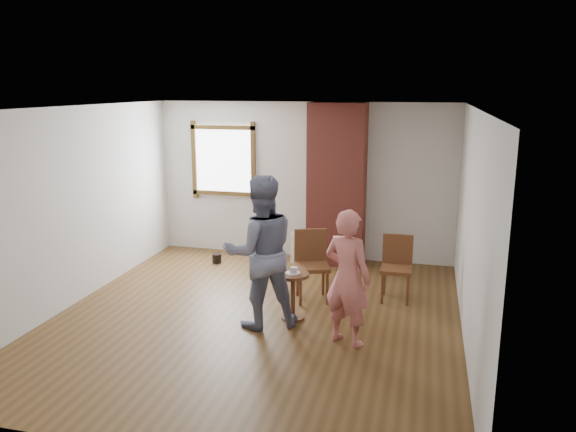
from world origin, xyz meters
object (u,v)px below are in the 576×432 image
(stoneware_crock, at_px, (302,247))
(man, at_px, (261,252))
(side_table, at_px, (293,288))
(dining_chair_left, at_px, (311,261))
(dining_chair_right, at_px, (397,264))
(person_pink, at_px, (348,278))

(stoneware_crock, xyz_separation_m, man, (0.06, -2.58, 0.67))
(side_table, bearing_deg, man, -140.99)
(stoneware_crock, distance_m, side_table, 2.35)
(dining_chair_left, xyz_separation_m, dining_chair_right, (1.13, 0.27, -0.04))
(dining_chair_left, xyz_separation_m, man, (-0.41, -1.02, 0.39))
(stoneware_crock, xyz_separation_m, dining_chair_left, (0.47, -1.56, 0.28))
(dining_chair_right, distance_m, person_pink, 1.62)
(stoneware_crock, distance_m, dining_chair_right, 2.06)
(side_table, xyz_separation_m, man, (-0.33, -0.27, 0.52))
(stoneware_crock, bearing_deg, man, -88.63)
(person_pink, bearing_deg, dining_chair_right, -83.95)
(side_table, distance_m, person_pink, 0.97)
(stoneware_crock, relative_size, side_table, 0.84)
(stoneware_crock, height_order, man, man)
(stoneware_crock, height_order, side_table, side_table)
(dining_chair_right, bearing_deg, stoneware_crock, 141.23)
(dining_chair_right, height_order, man, man)
(stoneware_crock, xyz_separation_m, person_pink, (1.14, -2.82, 0.52))
(stoneware_crock, xyz_separation_m, side_table, (0.39, -2.31, 0.15))
(dining_chair_right, bearing_deg, man, -139.79)
(dining_chair_left, distance_m, side_table, 0.77)
(dining_chair_left, bearing_deg, man, -131.12)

